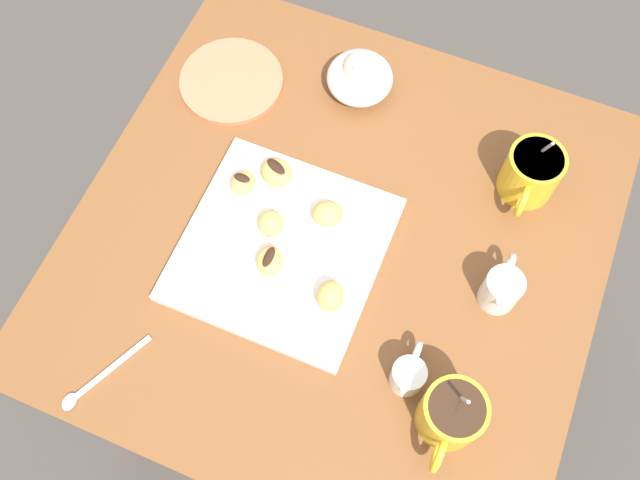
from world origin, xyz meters
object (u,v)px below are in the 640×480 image
cream_pitcher_white (502,289)px  beignet_2 (243,183)px  chocolate_sauce_pitcher (408,375)px  ice_cream_bowl (360,76)px  beignet_4 (330,296)px  saucer_coral_left (231,81)px  coffee_mug_mustard_left (531,173)px  beignet_1 (328,214)px  beignet_3 (270,261)px  pastry_plate_square (282,249)px  dining_table (336,269)px  coffee_mug_mustard_right (451,415)px  beignet_0 (277,172)px  beignet_5 (271,224)px

cream_pitcher_white → beignet_2: cream_pitcher_white is taller
chocolate_sauce_pitcher → beignet_2: bearing=-118.8°
ice_cream_bowl → beignet_4: size_ratio=2.39×
saucer_coral_left → beignet_2: size_ratio=4.29×
coffee_mug_mustard_left → beignet_1: bearing=-56.2°
beignet_1 → beignet_2: size_ratio=1.14×
beignet_3 → beignet_4: bearing=80.4°
pastry_plate_square → saucer_coral_left: (-0.27, -0.22, -0.00)m
beignet_1 → dining_table: bearing=53.0°
chocolate_sauce_pitcher → beignet_4: size_ratio=1.85×
ice_cream_bowl → coffee_mug_mustard_right: bearing=33.3°
saucer_coral_left → beignet_0: size_ratio=3.40×
coffee_mug_mustard_right → saucer_coral_left: (-0.43, -0.56, -0.05)m
beignet_4 → cream_pitcher_white: bearing=114.5°
beignet_4 → pastry_plate_square: bearing=-117.3°
beignet_0 → beignet_5: size_ratio=1.20×
beignet_3 → beignet_5: beignet_5 is taller
beignet_2 → saucer_coral_left: bearing=-149.0°
chocolate_sauce_pitcher → beignet_4: chocolate_sauce_pitcher is taller
coffee_mug_mustard_right → beignet_5: coffee_mug_mustard_right is taller
coffee_mug_mustard_left → beignet_1: (0.19, -0.28, -0.02)m
dining_table → ice_cream_bowl: bearing=-165.5°
beignet_5 → beignet_4: bearing=59.8°
ice_cream_bowl → beignet_5: size_ratio=2.55×
beignet_0 → beignet_4: bearing=44.3°
ice_cream_bowl → beignet_2: bearing=-20.9°
coffee_mug_mustard_left → coffee_mug_mustard_right: coffee_mug_mustard_right is taller
coffee_mug_mustard_left → beignet_5: size_ratio=3.07×
beignet_4 → beignet_5: size_ratio=1.07×
beignet_1 → coffee_mug_mustard_right: bearing=50.4°
coffee_mug_mustard_right → beignet_1: coffee_mug_mustard_right is taller
beignet_0 → beignet_3: size_ratio=1.07×
dining_table → chocolate_sauce_pitcher: bearing=45.8°
coffee_mug_mustard_right → ice_cream_bowl: size_ratio=1.27×
beignet_1 → beignet_3: 0.12m
ice_cream_bowl → beignet_2: size_ratio=2.69×
dining_table → beignet_0: bearing=-113.6°
coffee_mug_mustard_left → cream_pitcher_white: size_ratio=1.37×
beignet_0 → coffee_mug_mustard_left: bearing=111.2°
beignet_1 → beignet_2: (-0.00, -0.15, -0.00)m
cream_pitcher_white → beignet_5: bearing=-85.3°
coffee_mug_mustard_left → saucer_coral_left: size_ratio=0.76×
ice_cream_bowl → chocolate_sauce_pitcher: (0.47, 0.26, -0.01)m
beignet_2 → beignet_5: (0.05, 0.07, 0.00)m
dining_table → saucer_coral_left: bearing=-126.1°
beignet_3 → pastry_plate_square: bearing=172.7°
coffee_mug_mustard_right → chocolate_sauce_pitcher: bearing=-116.4°
beignet_4 → beignet_2: bearing=-121.9°
pastry_plate_square → cream_pitcher_white: 0.35m
beignet_2 → pastry_plate_square: bearing=53.7°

